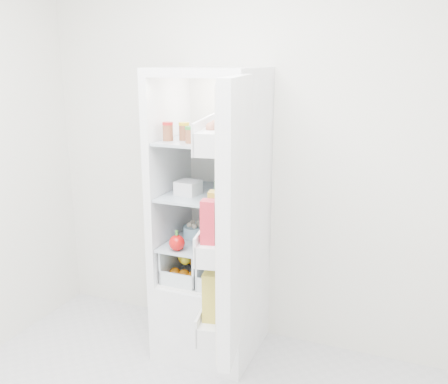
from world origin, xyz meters
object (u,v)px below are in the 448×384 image
at_px(refrigerator, 214,250).
at_px(mushroom_bowl, 195,231).
at_px(fridge_door, 230,223).
at_px(red_cabbage, 232,232).

xyz_separation_m(refrigerator, mushroom_bowl, (-0.12, -0.02, 0.12)).
bearing_deg(refrigerator, mushroom_bowl, -169.38).
distance_m(refrigerator, fridge_door, 0.84).
distance_m(refrigerator, mushroom_bowl, 0.17).
bearing_deg(mushroom_bowl, red_cabbage, -13.33).
distance_m(refrigerator, red_cabbage, 0.25).
bearing_deg(red_cabbage, fridge_door, -69.57).
distance_m(mushroom_bowl, fridge_door, 0.83).
relative_size(red_cabbage, fridge_door, 0.13).
height_order(refrigerator, fridge_door, refrigerator).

